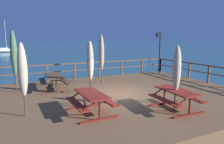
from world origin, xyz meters
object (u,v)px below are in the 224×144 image
object	(u,v)px
patio_umbrella_tall_back_right	(177,69)
patio_umbrella_short_front	(101,53)
picnic_table_front_right	(91,99)
picnic_table_mid_right	(176,95)
lamp_post_hooked	(159,46)
picnic_table_back_left	(54,79)
patio_umbrella_tall_back_left	(14,53)
sailboat_distant	(5,50)
patio_umbrella_tall_front	(90,61)
patio_umbrella_tall_mid_left	(22,70)

from	to	relation	value
patio_umbrella_tall_back_right	patio_umbrella_short_front	world-z (taller)	patio_umbrella_short_front
picnic_table_front_right	picnic_table_mid_right	bearing A→B (deg)	-17.98
lamp_post_hooked	picnic_table_back_left	bearing A→B (deg)	-168.91
picnic_table_back_left	patio_umbrella_tall_back_left	distance (m)	2.32
patio_umbrella_short_front	picnic_table_front_right	bearing A→B (deg)	-116.70
lamp_post_hooked	patio_umbrella_short_front	bearing A→B (deg)	-165.52
patio_umbrella_tall_back_left	sailboat_distant	distance (m)	46.01
picnic_table_mid_right	sailboat_distant	distance (m)	51.90
picnic_table_back_left	sailboat_distant	bearing A→B (deg)	95.07
patio_umbrella_tall_front	patio_umbrella_short_front	bearing A→B (deg)	55.93
patio_umbrella_tall_mid_left	lamp_post_hooked	world-z (taller)	lamp_post_hooked
patio_umbrella_tall_mid_left	picnic_table_mid_right	bearing A→B (deg)	-18.03
patio_umbrella_tall_back_right	patio_umbrella_tall_front	bearing A→B (deg)	125.69
patio_umbrella_tall_front	patio_umbrella_short_front	size ratio (longest dim) A/B	0.89
picnic_table_back_left	patio_umbrella_tall_mid_left	bearing A→B (deg)	-114.15
patio_umbrella_tall_front	lamp_post_hooked	xyz separation A→B (m)	(6.78, 3.55, 0.47)
patio_umbrella_tall_mid_left	picnic_table_back_left	bearing A→B (deg)	65.85
patio_umbrella_tall_front	picnic_table_front_right	bearing A→B (deg)	-108.67
picnic_table_front_right	lamp_post_hooked	xyz separation A→B (m)	(7.55, 5.83, 1.56)
patio_umbrella_tall_front	picnic_table_back_left	bearing A→B (deg)	125.56
picnic_table_mid_right	picnic_table_front_right	xyz separation A→B (m)	(-3.07, 1.00, 0.00)
picnic_table_mid_right	picnic_table_back_left	size ratio (longest dim) A/B	0.85
picnic_table_mid_right	lamp_post_hooked	bearing A→B (deg)	56.78
picnic_table_mid_right	lamp_post_hooked	xyz separation A→B (m)	(4.47, 6.83, 1.56)
picnic_table_front_right	sailboat_distant	bearing A→B (deg)	95.35
patio_umbrella_tall_mid_left	patio_umbrella_tall_back_left	xyz separation A→B (m)	(-0.26, 3.69, 0.33)
sailboat_distant	lamp_post_hooked	bearing A→B (deg)	-74.59
patio_umbrella_tall_front	sailboat_distant	bearing A→B (deg)	96.51
picnic_table_mid_right	patio_umbrella_short_front	bearing A→B (deg)	98.64
picnic_table_front_right	picnic_table_back_left	world-z (taller)	same
patio_umbrella_tall_mid_left	picnic_table_front_right	bearing A→B (deg)	-18.11
picnic_table_front_right	patio_umbrella_tall_back_right	xyz separation A→B (m)	(3.08, -0.93, 1.01)
picnic_table_mid_right	picnic_table_front_right	bearing A→B (deg)	162.02
picnic_table_back_left	patio_umbrella_tall_back_right	xyz separation A→B (m)	(3.70, -5.16, 1.00)
picnic_table_front_right	sailboat_distant	size ratio (longest dim) A/B	0.24
picnic_table_front_right	patio_umbrella_tall_back_right	world-z (taller)	patio_umbrella_tall_back_right
picnic_table_back_left	lamp_post_hooked	world-z (taller)	lamp_post_hooked
picnic_table_front_right	lamp_post_hooked	distance (m)	9.67
patio_umbrella_tall_back_left	picnic_table_front_right	bearing A→B (deg)	-60.90
patio_umbrella_short_front	lamp_post_hooked	size ratio (longest dim) A/B	0.91
picnic_table_mid_right	patio_umbrella_tall_front	distance (m)	4.16
sailboat_distant	picnic_table_front_right	bearing A→B (deg)	-84.65
picnic_table_front_right	patio_umbrella_tall_front	world-z (taller)	patio_umbrella_tall_front
patio_umbrella_short_front	sailboat_distant	size ratio (longest dim) A/B	0.38
picnic_table_front_right	sailboat_distant	xyz separation A→B (m)	(-4.71, 50.30, -0.81)
sailboat_distant	patio_umbrella_short_front	bearing A→B (deg)	-81.37
patio_umbrella_tall_front	patio_umbrella_tall_back_left	bearing A→B (deg)	146.71
patio_umbrella_tall_back_left	patio_umbrella_short_front	world-z (taller)	patio_umbrella_tall_back_left
picnic_table_back_left	patio_umbrella_short_front	xyz separation A→B (m)	(2.86, 0.23, 1.30)
picnic_table_mid_right	patio_umbrella_tall_mid_left	distance (m)	5.65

